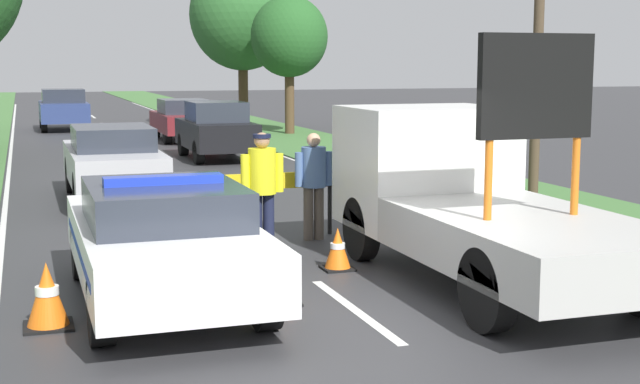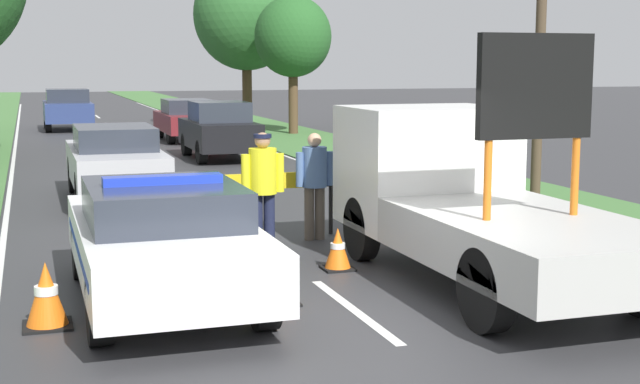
{
  "view_description": "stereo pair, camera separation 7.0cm",
  "coord_description": "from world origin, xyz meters",
  "px_view_note": "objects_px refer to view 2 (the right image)",
  "views": [
    {
      "loc": [
        -3.48,
        -8.79,
        2.78
      ],
      "look_at": [
        0.18,
        2.14,
        1.1
      ],
      "focal_mm": 50.0,
      "sensor_mm": 36.0,
      "label": 1
    },
    {
      "loc": [
        -3.41,
        -8.81,
        2.78
      ],
      "look_at": [
        0.18,
        2.14,
        1.1
      ],
      "focal_mm": 50.0,
      "sensor_mm": 36.0,
      "label": 2
    }
  ],
  "objects_px": {
    "roadside_tree_mid_right": "(246,15)",
    "utility_pole": "(541,9)",
    "police_officer": "(263,182)",
    "pedestrian_civilian": "(315,177)",
    "queued_car_sedan_silver": "(115,161)",
    "road_barrier": "(248,185)",
    "police_car": "(163,239)",
    "traffic_cone_near_police": "(378,203)",
    "traffic_cone_centre_front": "(338,249)",
    "queued_car_hatch_blue": "(68,109)",
    "roadside_tree_mid_left": "(293,37)",
    "queued_car_sedan_black": "(219,130)",
    "traffic_cone_near_truck": "(283,283)",
    "queued_car_wagon_maroon": "(187,119)",
    "work_truck": "(466,196)",
    "traffic_cone_behind_barrier": "(46,295)"
  },
  "relations": [
    {
      "from": "police_officer",
      "to": "pedestrian_civilian",
      "type": "xyz_separation_m",
      "value": [
        1.03,
        0.74,
        -0.07
      ]
    },
    {
      "from": "work_truck",
      "to": "traffic_cone_centre_front",
      "type": "distance_m",
      "value": 1.86
    },
    {
      "from": "roadside_tree_mid_right",
      "to": "utility_pole",
      "type": "relative_size",
      "value": 0.97
    },
    {
      "from": "traffic_cone_near_police",
      "to": "traffic_cone_centre_front",
      "type": "xyz_separation_m",
      "value": [
        -2.02,
        -3.61,
        0.02
      ]
    },
    {
      "from": "queued_car_sedan_silver",
      "to": "work_truck",
      "type": "bearing_deg",
      "value": 115.49
    },
    {
      "from": "road_barrier",
      "to": "queued_car_hatch_blue",
      "type": "relative_size",
      "value": 0.83
    },
    {
      "from": "traffic_cone_near_police",
      "to": "queued_car_sedan_black",
      "type": "distance_m",
      "value": 10.75
    },
    {
      "from": "police_officer",
      "to": "traffic_cone_centre_front",
      "type": "bearing_deg",
      "value": 116.12
    },
    {
      "from": "work_truck",
      "to": "traffic_cone_near_truck",
      "type": "xyz_separation_m",
      "value": [
        -2.69,
        -0.69,
        -0.8
      ]
    },
    {
      "from": "traffic_cone_near_police",
      "to": "roadside_tree_mid_left",
      "type": "bearing_deg",
      "value": 78.13
    },
    {
      "from": "pedestrian_civilian",
      "to": "traffic_cone_near_truck",
      "type": "xyz_separation_m",
      "value": [
        -1.52,
        -3.53,
        -0.74
      ]
    },
    {
      "from": "pedestrian_civilian",
      "to": "traffic_cone_near_police",
      "type": "height_order",
      "value": "pedestrian_civilian"
    },
    {
      "from": "pedestrian_civilian",
      "to": "police_officer",
      "type": "bearing_deg",
      "value": -149.2
    },
    {
      "from": "queued_car_sedan_black",
      "to": "queued_car_hatch_blue",
      "type": "distance_m",
      "value": 13.62
    },
    {
      "from": "traffic_cone_behind_barrier",
      "to": "queued_car_sedan_silver",
      "type": "height_order",
      "value": "queued_car_sedan_silver"
    },
    {
      "from": "work_truck",
      "to": "queued_car_hatch_blue",
      "type": "xyz_separation_m",
      "value": [
        -3.83,
        28.22,
        -0.18
      ]
    },
    {
      "from": "queued_car_sedan_silver",
      "to": "roadside_tree_mid_left",
      "type": "relative_size",
      "value": 0.87
    },
    {
      "from": "traffic_cone_near_truck",
      "to": "traffic_cone_centre_front",
      "type": "bearing_deg",
      "value": 50.95
    },
    {
      "from": "roadside_tree_mid_left",
      "to": "utility_pole",
      "type": "relative_size",
      "value": 0.73
    },
    {
      "from": "traffic_cone_centre_front",
      "to": "traffic_cone_near_police",
      "type": "bearing_deg",
      "value": 60.71
    },
    {
      "from": "traffic_cone_near_truck",
      "to": "queued_car_wagon_maroon",
      "type": "height_order",
      "value": "queued_car_wagon_maroon"
    },
    {
      "from": "traffic_cone_near_police",
      "to": "traffic_cone_behind_barrier",
      "type": "relative_size",
      "value": 0.76
    },
    {
      "from": "queued_car_sedan_black",
      "to": "queued_car_hatch_blue",
      "type": "bearing_deg",
      "value": -74.32
    },
    {
      "from": "road_barrier",
      "to": "utility_pole",
      "type": "xyz_separation_m",
      "value": [
        6.26,
        1.73,
        2.93
      ]
    },
    {
      "from": "police_car",
      "to": "roadside_tree_mid_right",
      "type": "xyz_separation_m",
      "value": [
        7.54,
        27.21,
        4.03
      ]
    },
    {
      "from": "road_barrier",
      "to": "roadside_tree_mid_left",
      "type": "height_order",
      "value": "roadside_tree_mid_left"
    },
    {
      "from": "queued_car_sedan_silver",
      "to": "road_barrier",
      "type": "bearing_deg",
      "value": 109.02
    },
    {
      "from": "police_officer",
      "to": "pedestrian_civilian",
      "type": "height_order",
      "value": "police_officer"
    },
    {
      "from": "queued_car_sedan_black",
      "to": "roadside_tree_mid_left",
      "type": "relative_size",
      "value": 0.74
    },
    {
      "from": "police_car",
      "to": "traffic_cone_centre_front",
      "type": "distance_m",
      "value": 2.67
    },
    {
      "from": "queued_car_hatch_blue",
      "to": "pedestrian_civilian",
      "type": "bearing_deg",
      "value": 95.99
    },
    {
      "from": "queued_car_hatch_blue",
      "to": "queued_car_wagon_maroon",
      "type": "bearing_deg",
      "value": 120.45
    },
    {
      "from": "roadside_tree_mid_left",
      "to": "utility_pole",
      "type": "xyz_separation_m",
      "value": [
        -0.35,
        -18.18,
        0.04
      ]
    },
    {
      "from": "traffic_cone_near_police",
      "to": "queued_car_wagon_maroon",
      "type": "bearing_deg",
      "value": 91.63
    },
    {
      "from": "queued_car_sedan_black",
      "to": "roadside_tree_mid_right",
      "type": "xyz_separation_m",
      "value": [
        3.72,
        11.98,
        3.94
      ]
    },
    {
      "from": "pedestrian_civilian",
      "to": "traffic_cone_near_police",
      "type": "relative_size",
      "value": 3.18
    },
    {
      "from": "traffic_cone_near_police",
      "to": "police_car",
      "type": "bearing_deg",
      "value": -134.88
    },
    {
      "from": "pedestrian_civilian",
      "to": "utility_pole",
      "type": "distance_m",
      "value": 6.33
    },
    {
      "from": "traffic_cone_near_police",
      "to": "queued_car_sedan_black",
      "type": "xyz_separation_m",
      "value": [
        -0.67,
        10.72,
        0.58
      ]
    },
    {
      "from": "pedestrian_civilian",
      "to": "queued_car_wagon_maroon",
      "type": "relative_size",
      "value": 0.38
    },
    {
      "from": "road_barrier",
      "to": "roadside_tree_mid_right",
      "type": "relative_size",
      "value": 0.48
    },
    {
      "from": "police_car",
      "to": "traffic_cone_behind_barrier",
      "type": "distance_m",
      "value": 1.52
    },
    {
      "from": "police_officer",
      "to": "queued_car_hatch_blue",
      "type": "height_order",
      "value": "police_officer"
    },
    {
      "from": "pedestrian_civilian",
      "to": "utility_pole",
      "type": "height_order",
      "value": "utility_pole"
    },
    {
      "from": "traffic_cone_near_police",
      "to": "queued_car_sedan_silver",
      "type": "relative_size",
      "value": 0.11
    },
    {
      "from": "utility_pole",
      "to": "queued_car_sedan_black",
      "type": "bearing_deg",
      "value": 112.72
    },
    {
      "from": "police_officer",
      "to": "queued_car_hatch_blue",
      "type": "relative_size",
      "value": 0.43
    },
    {
      "from": "traffic_cone_near_truck",
      "to": "roadside_tree_mid_right",
      "type": "relative_size",
      "value": 0.07
    },
    {
      "from": "queued_car_hatch_blue",
      "to": "roadside_tree_mid_right",
      "type": "relative_size",
      "value": 0.58
    },
    {
      "from": "police_car",
      "to": "queued_car_sedan_black",
      "type": "height_order",
      "value": "queued_car_sedan_black"
    }
  ]
}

